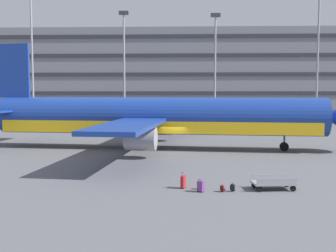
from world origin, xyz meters
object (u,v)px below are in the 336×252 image
Objects in this scene: backpack_navy at (200,186)px; backpack_scuffed at (232,188)px; airliner at (154,118)px; suitcase_red at (201,186)px; backpack_purple at (223,188)px; baggage_cart at (273,183)px; suitcase_large at (183,182)px.

backpack_navy is 0.94× the size of backpack_scuffed.
airliner reaches higher than backpack_navy.
suitcase_red is 1.43× the size of backpack_scuffed.
airliner is 80.89× the size of backpack_navy.
suitcase_red is 1.52× the size of backpack_navy.
backpack_purple is at bearing -171.29° from backpack_scuffed.
airliner is 12.24× the size of baggage_cart.
suitcase_large is 5.57m from baggage_cart.
backpack_navy is at bearing 91.52° from suitcase_red.
suitcase_large is 1.37m from suitcase_red.
suitcase_red is 1.35m from backpack_purple.
airliner is 19.54m from suitcase_red.
suitcase_large reaches higher than suitcase_red.
backpack_purple is 0.59m from backpack_scuffed.
backpack_navy is at bearing -178.66° from baggage_cart.
backpack_navy is (1.04, -0.21, -0.20)m from suitcase_large.
suitcase_large is (3.10, -18.00, -2.88)m from airliner.
backpack_navy is at bearing -77.20° from airliner.
airliner reaches higher than suitcase_red.
backpack_scuffed is (1.92, 0.16, -0.12)m from suitcase_red.
backpack_purple is at bearing -73.72° from airliner.
suitcase_large is at bearing 168.38° from backpack_navy.
suitcase_red reaches higher than backpack_purple.
suitcase_red is at bearing -77.58° from airliner.
suitcase_large is 1.98× the size of backpack_navy.
suitcase_large is at bearing 161.43° from backpack_purple.
baggage_cart is at bearing 9.62° from suitcase_red.
baggage_cart reaches higher than suitcase_red.
suitcase_red is at bearing -175.26° from backpack_scuffed.
suitcase_large is 1.86× the size of backpack_scuffed.
backpack_scuffed is at bearing -72.00° from airliner.
backpack_purple is 0.88× the size of backpack_scuffed.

